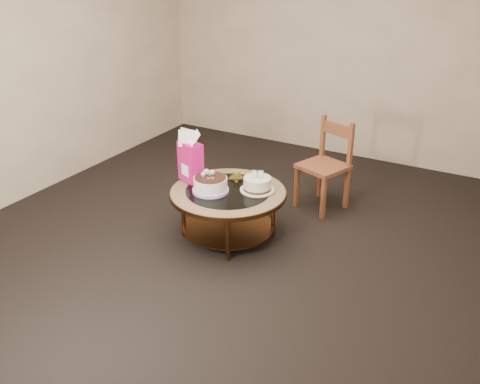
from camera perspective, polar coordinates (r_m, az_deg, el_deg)
The scene contains 8 objects.
ground at distance 4.85m, azimuth -1.23°, elevation -4.71°, with size 5.00×5.00×0.00m, color black.
room_walls at distance 4.29m, azimuth -1.42°, elevation 13.44°, with size 4.52×5.02×2.61m.
coffee_table at distance 4.67m, azimuth -1.27°, elevation -0.68°, with size 1.02×1.02×0.46m.
decorated_cake at distance 4.59m, azimuth -3.17°, elevation 0.75°, with size 0.32×0.32×0.18m.
cream_cake at distance 4.61m, azimuth 1.86°, elevation 0.84°, with size 0.30×0.30×0.19m.
gift_bag at distance 4.76m, azimuth -5.31°, elevation 3.79°, with size 0.26×0.23×0.47m.
pillar_candle at distance 4.84m, azimuth -0.40°, elevation 1.70°, with size 0.12×0.12×0.09m.
dining_chair at distance 5.27m, azimuth 9.13°, elevation 2.91°, with size 0.52×0.52×0.88m.
Camera 1 is at (2.16, -3.61, 2.42)m, focal length 40.00 mm.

